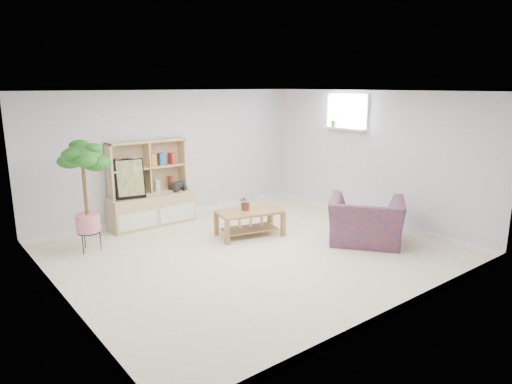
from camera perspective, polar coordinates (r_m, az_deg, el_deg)
floor at (r=7.00m, az=-0.44°, el=-7.57°), size 5.50×5.00×0.01m
ceiling at (r=6.55m, az=-0.47°, el=12.46°), size 5.50×5.00×0.01m
walls at (r=6.67m, az=-0.45°, el=2.10°), size 5.51×5.01×2.40m
baseboard at (r=6.99m, az=-0.44°, el=-7.19°), size 5.50×5.00×0.10m
window at (r=8.89m, az=11.35°, el=9.83°), size 0.10×0.98×0.68m
window_sill at (r=8.87m, az=11.00°, el=7.76°), size 0.14×1.00×0.04m
storage_unit at (r=8.36m, az=-13.03°, el=1.00°), size 1.53×0.52×1.53m
poster at (r=8.10m, az=-15.48°, el=1.57°), size 0.51×0.20×0.69m
toy_truck at (r=8.55m, az=-9.79°, el=0.74°), size 0.38×0.29×0.18m
coffee_table at (r=7.70m, az=-0.81°, el=-3.91°), size 1.18×0.82×0.44m
table_plant at (r=7.64m, az=-1.30°, el=-1.29°), size 0.28×0.26×0.26m
floor_tree at (r=7.30m, az=-20.53°, el=-0.60°), size 0.82×0.82×1.70m
armchair at (r=7.48m, az=13.59°, el=-3.17°), size 1.49×1.51×0.85m
sill_plant at (r=9.04m, az=9.71°, el=8.87°), size 0.18×0.16×0.26m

